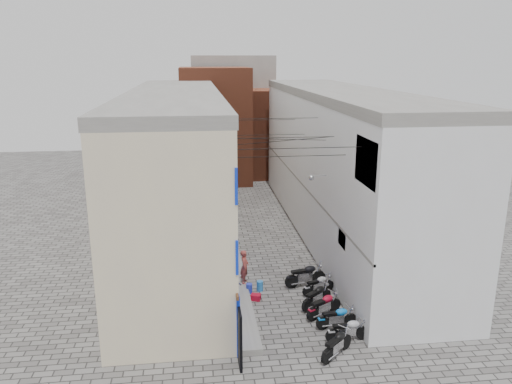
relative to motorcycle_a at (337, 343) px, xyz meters
name	(u,v)px	position (x,y,z in m)	size (l,w,h in m)	color
ground	(305,352)	(-1.13, 0.37, -0.54)	(90.00, 90.00, 0.00)	#565351
plinth	(227,235)	(-3.18, 13.37, -0.42)	(0.90, 26.00, 0.25)	slate
building_left	(177,168)	(-6.11, 13.32, 3.95)	(5.10, 27.00, 9.00)	beige
building_right	(340,163)	(3.87, 13.37, 3.96)	(5.94, 26.00, 9.00)	white
building_far_brick_left	(215,125)	(-3.13, 28.37, 4.46)	(6.00, 6.00, 10.00)	brown
building_far_brick_right	(268,132)	(1.87, 30.37, 3.46)	(5.00, 6.00, 8.00)	brown
building_far_concrete	(233,112)	(-1.13, 34.37, 4.96)	(8.00, 5.00, 11.00)	slate
far_shopfront	(241,173)	(-1.13, 25.57, 0.66)	(2.00, 0.30, 2.40)	black
overhead_wires	(275,136)	(-1.13, 8.02, 6.58)	(5.80, 13.02, 1.32)	black
motorcycle_a	(337,343)	(0.00, 0.00, 0.00)	(0.59, 1.88, 1.09)	black
motorcycle_b	(348,329)	(0.73, 0.94, -0.02)	(0.58, 1.83, 1.06)	#A4A5A9
motorcycle_c	(337,316)	(0.56, 1.96, -0.03)	(0.56, 1.79, 1.04)	blue
motorcycle_d	(324,304)	(0.28, 2.97, 0.01)	(0.61, 1.93, 1.12)	maroon
motorcycle_e	(317,295)	(0.17, 3.84, 0.01)	(0.61, 1.93, 1.12)	black
motorcycle_f	(318,284)	(0.56, 5.07, -0.04)	(0.55, 1.73, 1.00)	#9F9DA2
motorcycle_g	(306,274)	(0.14, 5.98, 0.08)	(0.68, 2.14, 1.24)	black
person_a	(245,267)	(-2.83, 6.19, 0.54)	(0.61, 0.40, 1.66)	#993E37
person_b	(234,282)	(-3.48, 4.48, 0.57)	(0.84, 0.65, 1.73)	#2E2D44
water_jug_near	(249,288)	(-2.68, 5.56, -0.32)	(0.29, 0.29, 0.46)	#2738C5
water_jug_far	(260,286)	(-2.14, 5.74, -0.30)	(0.31, 0.31, 0.48)	#2777C5
red_crate	(256,297)	(-2.45, 4.81, -0.41)	(0.44, 0.33, 0.28)	#A30B22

